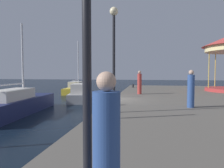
# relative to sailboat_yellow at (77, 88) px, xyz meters

# --- Properties ---
(ground_plane) EXTENTS (120.00, 120.00, 0.00)m
(ground_plane) POSITION_rel_sailboat_yellow_xyz_m (6.55, -11.42, -0.55)
(ground_plane) COLOR black
(sailboat_yellow) EXTENTS (2.73, 7.06, 6.69)m
(sailboat_yellow) POSITION_rel_sailboat_yellow_xyz_m (0.00, 0.00, 0.00)
(sailboat_yellow) COLOR gold
(sailboat_yellow) RESTS_ON ground
(sailboat_navy) EXTENTS (2.34, 7.06, 5.65)m
(sailboat_navy) POSITION_rel_sailboat_yellow_xyz_m (0.99, -13.49, 0.07)
(sailboat_navy) COLOR #19214C
(sailboat_navy) RESTS_ON ground
(motorboat_grey) EXTENTS (2.76, 5.49, 1.58)m
(motorboat_grey) POSITION_rel_sailboat_yellow_xyz_m (2.91, -7.08, 0.03)
(motorboat_grey) COLOR gray
(motorboat_grey) RESTS_ON ground
(lamp_post_mid_promenade) EXTENTS (0.36, 0.36, 4.50)m
(lamp_post_mid_promenade) POSITION_rel_sailboat_yellow_xyz_m (7.39, -15.92, 3.31)
(lamp_post_mid_promenade) COLOR black
(lamp_post_mid_promenade) RESTS_ON quay_dock
(bollard_north) EXTENTS (0.24, 0.24, 0.40)m
(bollard_north) POSITION_rel_sailboat_yellow_xyz_m (7.22, -0.84, 0.45)
(bollard_north) COLOR #2D2D33
(bollard_north) RESTS_ON quay_dock
(bollard_south) EXTENTS (0.24, 0.24, 0.40)m
(bollard_south) POSITION_rel_sailboat_yellow_xyz_m (6.94, -14.00, 0.45)
(bollard_south) COLOR #2D2D33
(bollard_south) RESTS_ON quay_dock
(bollard_center) EXTENTS (0.24, 0.24, 0.40)m
(bollard_center) POSITION_rel_sailboat_yellow_xyz_m (6.97, -14.00, 0.45)
(bollard_center) COLOR #2D2D33
(bollard_center) RESTS_ON quay_dock
(person_by_the_water) EXTENTS (0.34, 0.34, 1.74)m
(person_by_the_water) POSITION_rel_sailboat_yellow_xyz_m (8.30, -22.11, 1.07)
(person_by_the_water) COLOR #2D4C8C
(person_by_the_water) RESTS_ON quay_dock
(person_far_corner) EXTENTS (0.34, 0.34, 1.87)m
(person_far_corner) POSITION_rel_sailboat_yellow_xyz_m (10.96, -14.00, 1.13)
(person_far_corner) COLOR #2D4C8C
(person_far_corner) RESTS_ON quay_dock
(person_near_carousel) EXTENTS (0.34, 0.34, 1.90)m
(person_near_carousel) POSITION_rel_sailboat_yellow_xyz_m (8.22, -8.04, 1.15)
(person_near_carousel) COLOR #B23833
(person_near_carousel) RESTS_ON quay_dock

